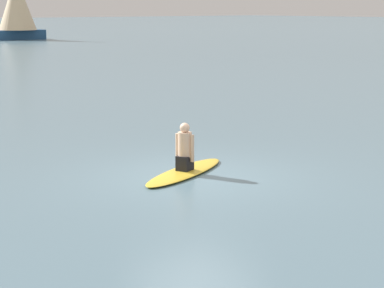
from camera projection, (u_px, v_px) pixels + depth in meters
ground_plane at (194, 177)px, 14.68m from camera, size 400.00×400.00×0.00m
surfboard at (185, 172)px, 14.94m from camera, size 1.77×3.04×0.08m
person_paddler at (185, 149)px, 14.84m from camera, size 0.45×0.42×1.03m
sailboat_center_horizon at (17, 6)px, 74.85m from camera, size 4.34×5.91×7.66m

